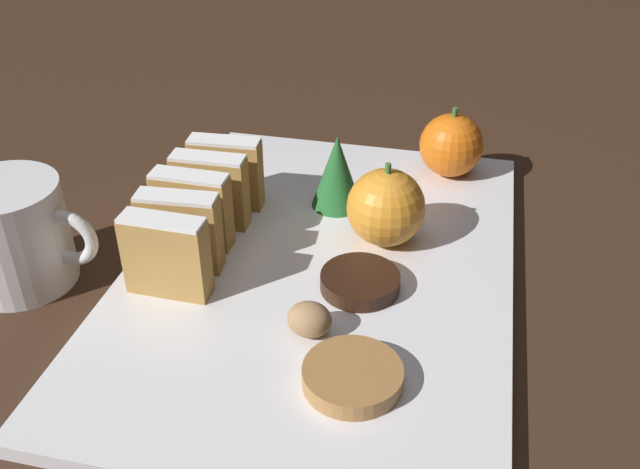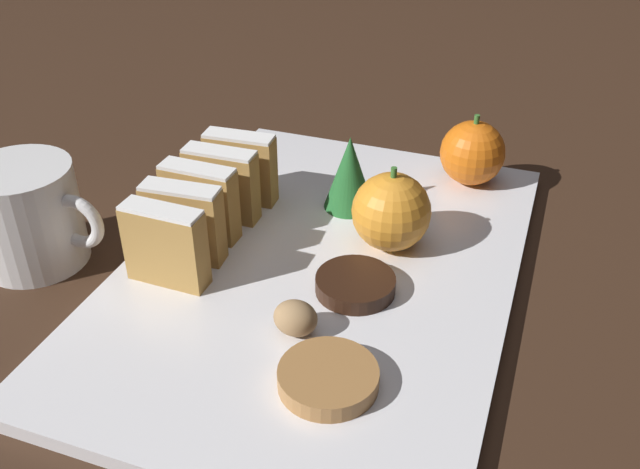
% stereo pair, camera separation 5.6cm
% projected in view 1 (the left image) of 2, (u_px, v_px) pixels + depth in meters
% --- Properties ---
extents(ground_plane, '(6.00, 6.00, 0.00)m').
position_uv_depth(ground_plane, '(320.00, 277.00, 0.58)').
color(ground_plane, '#382316').
extents(serving_platter, '(0.31, 0.44, 0.01)m').
position_uv_depth(serving_platter, '(320.00, 271.00, 0.58)').
color(serving_platter, white).
rests_on(serving_platter, ground_plane).
extents(stollen_slice_front, '(0.06, 0.02, 0.07)m').
position_uv_depth(stollen_slice_front, '(166.00, 256.00, 0.53)').
color(stollen_slice_front, '#B28442').
rests_on(stollen_slice_front, serving_platter).
extents(stollen_slice_second, '(0.07, 0.03, 0.07)m').
position_uv_depth(stollen_slice_second, '(180.00, 232.00, 0.56)').
color(stollen_slice_second, '#B28442').
rests_on(stollen_slice_second, serving_platter).
extents(stollen_slice_third, '(0.06, 0.02, 0.07)m').
position_uv_depth(stollen_slice_third, '(192.00, 209.00, 0.59)').
color(stollen_slice_third, '#B28442').
rests_on(stollen_slice_third, serving_platter).
extents(stollen_slice_fourth, '(0.06, 0.02, 0.07)m').
position_uv_depth(stollen_slice_fourth, '(210.00, 190.00, 0.61)').
color(stollen_slice_fourth, '#B28442').
rests_on(stollen_slice_fourth, serving_platter).
extents(stollen_slice_fifth, '(0.07, 0.02, 0.07)m').
position_uv_depth(stollen_slice_fifth, '(226.00, 173.00, 0.64)').
color(stollen_slice_fifth, '#B28442').
rests_on(stollen_slice_fifth, serving_platter).
extents(orange_near, '(0.07, 0.07, 0.07)m').
position_uv_depth(orange_near, '(386.00, 207.00, 0.59)').
color(orange_near, orange).
rests_on(orange_near, serving_platter).
extents(orange_far, '(0.06, 0.06, 0.07)m').
position_uv_depth(orange_far, '(451.00, 145.00, 0.69)').
color(orange_far, orange).
rests_on(orange_far, serving_platter).
extents(walnut, '(0.03, 0.03, 0.03)m').
position_uv_depth(walnut, '(309.00, 319.00, 0.50)').
color(walnut, '#9E7A51').
rests_on(walnut, serving_platter).
extents(chocolate_cookie, '(0.06, 0.06, 0.01)m').
position_uv_depth(chocolate_cookie, '(360.00, 282.00, 0.55)').
color(chocolate_cookie, black).
rests_on(chocolate_cookie, serving_platter).
extents(gingerbread_cookie, '(0.07, 0.07, 0.01)m').
position_uv_depth(gingerbread_cookie, '(353.00, 376.00, 0.46)').
color(gingerbread_cookie, '#A3703D').
rests_on(gingerbread_cookie, serving_platter).
extents(evergreen_sprig, '(0.05, 0.05, 0.07)m').
position_uv_depth(evergreen_sprig, '(337.00, 171.00, 0.64)').
color(evergreen_sprig, '#23662D').
rests_on(evergreen_sprig, serving_platter).
extents(coffee_mug, '(0.12, 0.09, 0.09)m').
position_uv_depth(coffee_mug, '(15.00, 235.00, 0.56)').
color(coffee_mug, white).
rests_on(coffee_mug, ground_plane).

